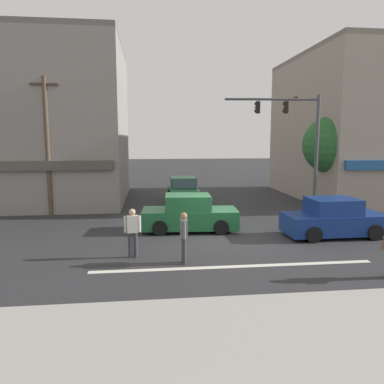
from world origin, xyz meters
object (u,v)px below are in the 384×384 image
(utility_pole_near_left, at_px, (47,144))
(traffic_light_mast, at_px, (299,135))
(street_tree, at_px, (331,145))
(pedestrian_far_side, at_px, (133,230))
(sedan_parked_curbside, at_px, (189,214))
(pedestrian_mid_crossing, at_px, (184,235))
(sedan_crossing_rightbound, at_px, (334,219))
(utility_pole_far_right, at_px, (302,143))
(sedan_crossing_center, at_px, (183,191))

(utility_pole_near_left, xyz_separation_m, traffic_light_mast, (12.80, -1.36, 0.49))
(street_tree, bearing_deg, pedestrian_far_side, -143.76)
(traffic_light_mast, bearing_deg, sedan_parked_curbside, -155.20)
(traffic_light_mast, height_order, sedan_parked_curbside, traffic_light_mast)
(utility_pole_near_left, bearing_deg, pedestrian_mid_crossing, -53.71)
(street_tree, distance_m, pedestrian_far_side, 13.83)
(sedan_crossing_rightbound, bearing_deg, utility_pole_far_right, 74.38)
(utility_pole_near_left, distance_m, pedestrian_far_side, 9.30)
(traffic_light_mast, bearing_deg, sedan_crossing_rightbound, -92.17)
(traffic_light_mast, height_order, pedestrian_far_side, traffic_light_mast)
(traffic_light_mast, height_order, pedestrian_mid_crossing, traffic_light_mast)
(traffic_light_mast, height_order, sedan_crossing_center, traffic_light_mast)
(sedan_parked_curbside, relative_size, pedestrian_far_side, 2.52)
(traffic_light_mast, bearing_deg, utility_pole_far_right, 65.24)
(utility_pole_far_right, distance_m, pedestrian_far_side, 16.58)
(utility_pole_near_left, distance_m, sedan_crossing_center, 8.54)
(utility_pole_far_right, relative_size, pedestrian_mid_crossing, 4.25)
(utility_pole_near_left, height_order, traffic_light_mast, utility_pole_near_left)
(pedestrian_far_side, bearing_deg, sedan_crossing_center, 75.99)
(utility_pole_far_right, height_order, traffic_light_mast, utility_pole_far_right)
(sedan_crossing_rightbound, xyz_separation_m, sedan_crossing_center, (-5.35, 9.10, 0.00))
(sedan_crossing_rightbound, distance_m, pedestrian_mid_crossing, 6.97)
(utility_pole_far_right, relative_size, traffic_light_mast, 1.14)
(utility_pole_far_right, bearing_deg, utility_pole_near_left, -163.78)
(street_tree, xyz_separation_m, sedan_crossing_center, (-8.21, 2.93, -2.90))
(utility_pole_near_left, relative_size, sedan_crossing_center, 1.71)
(utility_pole_far_right, relative_size, sedan_crossing_center, 1.72)
(sedan_parked_curbside, bearing_deg, sedan_crossing_rightbound, -16.04)
(street_tree, distance_m, sedan_parked_curbside, 10.17)
(utility_pole_near_left, xyz_separation_m, sedan_crossing_center, (7.28, 3.33, -2.98))
(utility_pole_far_right, xyz_separation_m, pedestrian_mid_crossing, (-9.31, -12.96, -2.75))
(street_tree, bearing_deg, utility_pole_far_right, 89.84)
(sedan_crossing_rightbound, relative_size, sedan_crossing_center, 1.00)
(sedan_parked_curbside, bearing_deg, pedestrian_mid_crossing, -98.53)
(sedan_crossing_center, xyz_separation_m, sedan_parked_curbside, (-0.43, -7.44, 0.00))
(utility_pole_far_right, xyz_separation_m, sedan_parked_curbside, (-8.66, -8.62, -2.98))
(traffic_light_mast, xyz_separation_m, pedestrian_mid_crossing, (-6.60, -7.08, -3.23))
(street_tree, relative_size, sedan_crossing_center, 1.27)
(pedestrian_mid_crossing, bearing_deg, traffic_light_mast, 47.03)
(traffic_light_mast, xyz_separation_m, sedan_parked_curbside, (-5.95, -2.75, -3.46))
(traffic_light_mast, xyz_separation_m, sedan_crossing_center, (-5.52, 4.69, -3.46))
(utility_pole_near_left, bearing_deg, traffic_light_mast, -6.07)
(sedan_crossing_rightbound, height_order, sedan_crossing_center, same)
(utility_pole_far_right, relative_size, sedan_parked_curbside, 1.69)
(street_tree, distance_m, utility_pole_near_left, 15.50)
(sedan_crossing_rightbound, bearing_deg, utility_pole_near_left, 155.44)
(street_tree, xyz_separation_m, sedan_crossing_rightbound, (-2.86, -6.17, -2.90))
(utility_pole_near_left, relative_size, traffic_light_mast, 1.14)
(pedestrian_mid_crossing, bearing_deg, pedestrian_far_side, 153.71)
(pedestrian_mid_crossing, bearing_deg, sedan_parked_curbside, 81.47)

